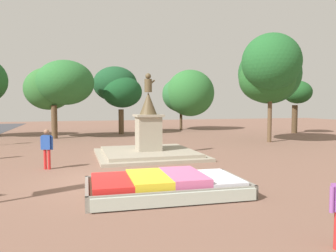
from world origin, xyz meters
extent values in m
plane|color=brown|center=(0.00, 0.00, 0.00)|extent=(92.70, 92.70, 0.00)
cube|color=#38281C|center=(1.68, -2.50, 0.20)|extent=(4.94, 2.63, 0.39)
cube|color=gray|center=(1.64, -3.78, 0.22)|extent=(5.06, 0.27, 0.43)
cube|color=gray|center=(1.73, -1.21, 0.22)|extent=(5.06, 0.27, 0.43)
cube|color=gray|center=(-0.79, -2.41, 0.22)|extent=(0.19, 2.67, 0.43)
cube|color=gray|center=(4.16, -2.58, 0.22)|extent=(0.19, 2.67, 0.43)
cube|color=red|center=(-0.06, -2.44, 0.49)|extent=(1.24, 2.30, 0.18)
cube|color=yellow|center=(1.10, -2.48, 0.52)|extent=(1.24, 2.30, 0.24)
cube|color=#D86699|center=(2.26, -2.52, 0.53)|extent=(1.24, 2.30, 0.26)
cube|color=white|center=(3.43, -2.56, 0.45)|extent=(1.24, 2.30, 0.11)
cube|color=#B2BCAD|center=(1.64, -3.83, 0.22)|extent=(4.81, 0.37, 0.35)
cube|color=gray|center=(2.81, 5.20, 0.08)|extent=(5.63, 5.63, 0.17)
cube|color=gray|center=(2.81, 5.20, 0.25)|extent=(4.85, 4.85, 0.17)
cube|color=#9E937F|center=(2.81, 5.20, 1.27)|extent=(1.28, 1.28, 1.86)
cube|color=#9E937F|center=(2.81, 5.20, 2.26)|extent=(1.51, 1.51, 0.12)
cone|color=brown|center=(2.81, 5.20, 2.93)|extent=(0.96, 0.96, 1.23)
cylinder|color=brown|center=(2.81, 5.20, 3.91)|extent=(0.41, 0.41, 0.72)
sphere|color=brown|center=(2.81, 5.20, 4.42)|extent=(0.31, 0.31, 0.31)
cylinder|color=brown|center=(3.01, 5.36, 4.05)|extent=(0.55, 0.47, 0.43)
cylinder|color=red|center=(-2.23, 2.79, 0.45)|extent=(0.13, 0.13, 0.89)
cylinder|color=red|center=(-2.40, 2.85, 0.45)|extent=(0.13, 0.13, 0.89)
cube|color=#264CA5|center=(-2.31, 2.82, 1.21)|extent=(0.43, 0.35, 0.63)
cylinder|color=#264CA5|center=(-2.09, 2.73, 1.17)|extent=(0.09, 0.09, 0.60)
cylinder|color=#264CA5|center=(-2.53, 2.91, 1.17)|extent=(0.09, 0.09, 0.60)
sphere|color=#8C664C|center=(-2.31, 2.82, 1.67)|extent=(0.23, 0.23, 0.23)
cylinder|color=#8C4C99|center=(3.71, -7.29, 1.01)|extent=(0.09, 0.09, 0.52)
cylinder|color=#4C3823|center=(10.55, 22.90, 1.20)|extent=(0.31, 0.31, 2.40)
ellipsoid|color=#2B6834|center=(10.63, 22.72, 3.96)|extent=(4.50, 4.49, 3.98)
ellipsoid|color=#2E6832|center=(10.58, 23.83, 4.29)|extent=(3.81, 3.62, 3.03)
ellipsoid|color=#2D6C30|center=(11.33, 21.99, 4.13)|extent=(5.37, 4.98, 5.15)
cylinder|color=brown|center=(3.22, 19.16, 1.20)|extent=(0.51, 0.51, 2.40)
ellipsoid|color=#164822|center=(3.34, 19.06, 4.07)|extent=(3.80, 3.54, 3.02)
ellipsoid|color=#1A4926|center=(2.78, 20.01, 4.87)|extent=(4.31, 4.02, 3.42)
cylinder|color=brown|center=(-2.76, 16.65, 1.39)|extent=(0.49, 0.49, 2.78)
ellipsoid|color=#306B30|center=(-3.21, 17.65, 4.23)|extent=(4.13, 3.52, 3.64)
ellipsoid|color=#2C6B31|center=(-1.81, 16.79, 4.72)|extent=(4.81, 4.93, 3.79)
cylinder|color=brown|center=(13.17, 9.31, 1.64)|extent=(0.31, 0.31, 3.27)
ellipsoid|color=#245B26|center=(13.19, 9.80, 4.80)|extent=(4.31, 4.18, 3.60)
ellipsoid|color=#215928|center=(13.81, 10.42, 5.30)|extent=(4.98, 4.63, 4.74)
ellipsoid|color=#215D29|center=(12.66, 8.46, 5.94)|extent=(4.27, 4.18, 4.12)
cylinder|color=#4C3823|center=(20.14, 15.57, 1.40)|extent=(0.55, 0.55, 2.80)
ellipsoid|color=#1D4F21|center=(20.05, 15.08, 4.07)|extent=(2.80, 2.65, 2.23)
ellipsoid|color=#1C4D20|center=(20.28, 15.71, 4.24)|extent=(2.44, 2.23, 2.21)
camera|label=1|loc=(-1.11, -12.46, 2.88)|focal=35.00mm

